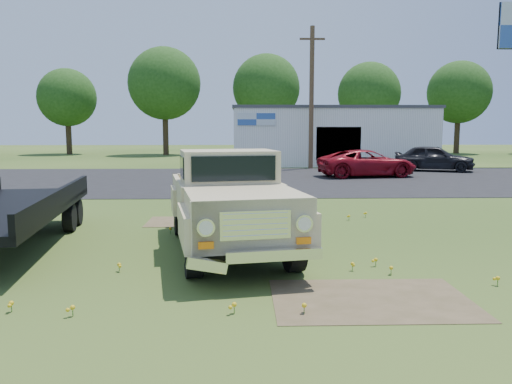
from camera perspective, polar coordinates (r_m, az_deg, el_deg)
ground at (r=10.59m, az=0.93°, el=-6.87°), size 140.00×140.00×0.00m
asphalt_lot at (r=25.40m, az=-0.56°, el=1.41°), size 90.00×14.00×0.02m
dirt_patch_a at (r=7.95m, az=13.02°, el=-11.90°), size 3.00×2.00×0.01m
dirt_patch_b at (r=14.09m, az=-7.88°, el=-3.39°), size 2.20×1.60×0.01m
commercial_building at (r=37.82m, az=8.28°, el=6.45°), size 14.20×8.20×4.15m
utility_pole_mid at (r=32.63m, az=6.36°, el=10.76°), size 1.60×0.30×9.00m
treeline_b at (r=54.27m, az=-20.79°, el=10.05°), size 5.76×5.76×8.57m
treeline_c at (r=50.52m, az=-10.42°, el=12.08°), size 7.04×7.04×10.47m
treeline_d at (r=50.98m, az=1.19°, el=11.79°), size 6.72×6.72×10.00m
treeline_e at (r=50.93m, az=12.79°, el=10.90°), size 6.08×6.08×9.04m
treeline_f at (r=56.55m, az=22.19°, el=10.49°), size 6.40×6.40×9.52m
vintage_pickup_truck at (r=10.56m, az=-3.15°, el=-0.99°), size 3.33×6.24×2.15m
flatbed_trailer at (r=12.13m, az=-26.89°, el=-1.11°), size 3.35×7.48×1.97m
red_pickup at (r=27.49m, az=12.57°, el=3.20°), size 5.52×3.21×1.45m
dark_sedan at (r=32.29m, az=19.65°, el=3.66°), size 5.03×3.40×1.59m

